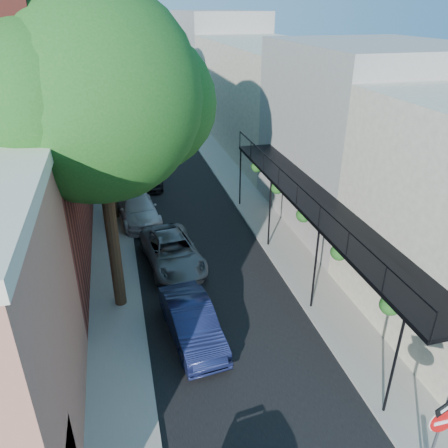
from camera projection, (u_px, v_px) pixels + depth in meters
road_surface at (160, 150)px, 35.23m from camera, size 6.00×64.00×0.01m
sidewalk_left at (109, 153)px, 34.34m from camera, size 2.00×64.00×0.12m
sidewalk_right at (208, 146)px, 36.08m from camera, size 2.00×64.00×0.12m
buildings_left at (21, 96)px, 29.92m from camera, size 10.10×59.10×12.00m
buildings_right at (270, 90)px, 34.76m from camera, size 9.80×55.00×10.00m
sign_post at (442, 424)px, 9.84m from camera, size 0.89×0.17×2.99m
oak_near at (109, 97)px, 13.85m from camera, size 7.48×6.80×11.42m
oak_mid at (107, 85)px, 21.12m from camera, size 6.60×6.00×10.20m
oak_far at (105, 44)px, 28.43m from camera, size 7.70×7.00×11.90m
parked_car_b at (192, 322)px, 15.08m from camera, size 1.90×4.33×1.38m
parked_car_c at (173, 252)px, 19.45m from camera, size 2.75×5.03×1.34m
parked_car_d at (137, 208)px, 23.59m from camera, size 2.46×4.96×1.39m
parked_car_e at (150, 175)px, 28.22m from camera, size 2.11×4.21×1.38m
parked_car_f at (140, 151)px, 33.28m from camera, size 1.68×3.59×1.14m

